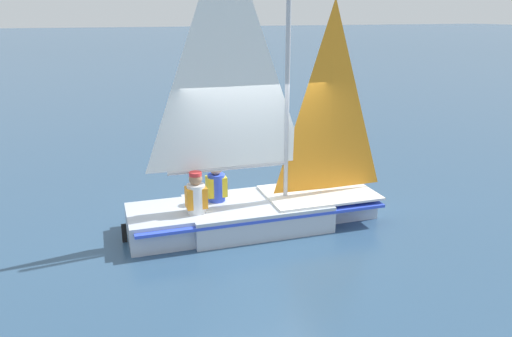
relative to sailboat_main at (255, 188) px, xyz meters
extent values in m
plane|color=#2D4C6B|center=(-0.02, 0.00, -0.70)|extent=(260.00, 260.00, 0.00)
cube|color=#B2BCCC|center=(-0.02, 0.00, -0.47)|extent=(2.51, 1.59, 0.46)
cube|color=#B2BCCC|center=(-1.73, 0.11, -0.47)|extent=(1.06, 0.85, 0.46)
cube|color=#B2BCCC|center=(1.70, -0.11, -0.47)|extent=(1.09, 1.28, 0.46)
cube|color=blue|center=(-0.02, 0.00, -0.32)|extent=(4.40, 1.72, 0.05)
cube|color=silver|center=(-1.22, 0.08, -0.22)|extent=(2.06, 1.44, 0.04)
cylinder|color=#B7B7BC|center=(-0.56, 0.04, 2.08)|extent=(0.08, 0.08, 4.64)
cylinder|color=#B7B7BC|center=(0.47, -0.03, 0.42)|extent=(2.08, 0.20, 0.07)
pyramid|color=white|center=(0.47, -0.03, 2.36)|extent=(1.97, 0.17, 3.84)
pyramid|color=orange|center=(-1.39, 0.09, 1.52)|extent=(1.49, 0.14, 3.32)
cube|color=black|center=(2.26, -0.14, -0.54)|extent=(0.08, 0.03, 0.33)
cube|color=black|center=(0.62, -0.27, -0.47)|extent=(0.29, 0.26, 0.45)
cylinder|color=blue|center=(0.62, -0.27, 0.00)|extent=(0.32, 0.32, 0.50)
cube|color=yellow|center=(0.62, -0.27, 0.03)|extent=(0.36, 0.28, 0.35)
sphere|color=tan|center=(0.62, -0.27, 0.35)|extent=(0.22, 0.22, 0.22)
cylinder|color=black|center=(0.62, -0.27, 0.43)|extent=(0.22, 0.22, 0.06)
cube|color=black|center=(1.09, 0.13, -0.47)|extent=(0.29, 0.26, 0.45)
cylinder|color=white|center=(1.09, 0.13, 0.00)|extent=(0.32, 0.32, 0.50)
cube|color=orange|center=(1.09, 0.13, 0.03)|extent=(0.36, 0.28, 0.35)
sphere|color=#A87A56|center=(1.09, 0.13, 0.35)|extent=(0.22, 0.22, 0.22)
cylinder|color=red|center=(1.09, 0.13, 0.43)|extent=(0.22, 0.22, 0.06)
camera|label=1|loc=(2.96, 7.66, 2.94)|focal=35.00mm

